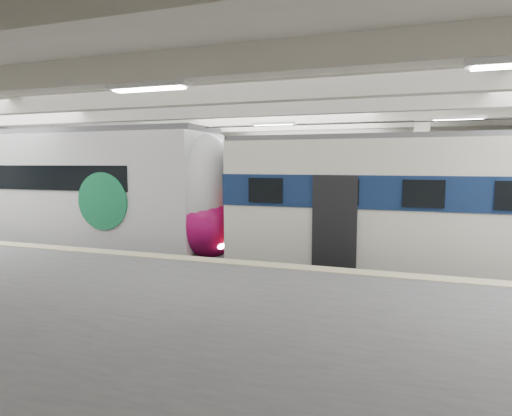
% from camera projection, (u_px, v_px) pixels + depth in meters
% --- Properties ---
extents(station_hall, '(36.00, 24.00, 5.75)m').
position_uv_depth(station_hall, '(236.00, 174.00, 11.95)').
color(station_hall, black).
rests_on(station_hall, ground).
extents(modern_emu, '(14.90, 3.07, 4.75)m').
position_uv_depth(modern_emu, '(75.00, 196.00, 15.98)').
color(modern_emu, silver).
rests_on(modern_emu, ground).
extents(older_rer, '(13.13, 2.90, 4.35)m').
position_uv_depth(older_rer, '(460.00, 209.00, 11.78)').
color(older_rer, white).
rests_on(older_rer, ground).
extents(far_train, '(13.04, 3.28, 4.17)m').
position_uv_depth(far_train, '(214.00, 193.00, 20.15)').
color(far_train, silver).
rests_on(far_train, ground).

